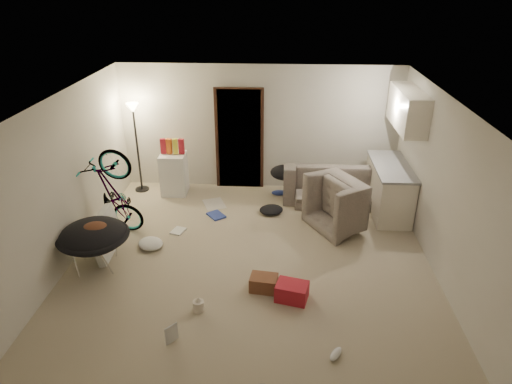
# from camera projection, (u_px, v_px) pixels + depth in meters

# --- Properties ---
(floor) EXTENTS (5.50, 6.00, 0.02)m
(floor) POSITION_uv_depth(u_px,v_px,m) (250.00, 269.00, 6.89)
(floor) COLOR tan
(floor) RESTS_ON ground
(ceiling) EXTENTS (5.50, 6.00, 0.02)m
(ceiling) POSITION_uv_depth(u_px,v_px,m) (248.00, 105.00, 5.80)
(ceiling) COLOR white
(ceiling) RESTS_ON wall_back
(wall_back) EXTENTS (5.50, 0.02, 2.50)m
(wall_back) POSITION_uv_depth(u_px,v_px,m) (260.00, 128.00, 9.05)
(wall_back) COLOR beige
(wall_back) RESTS_ON floor
(wall_front) EXTENTS (5.50, 0.02, 2.50)m
(wall_front) POSITION_uv_depth(u_px,v_px,m) (223.00, 358.00, 3.63)
(wall_front) COLOR beige
(wall_front) RESTS_ON floor
(wall_left) EXTENTS (0.02, 6.00, 2.50)m
(wall_left) POSITION_uv_depth(u_px,v_px,m) (56.00, 189.00, 6.48)
(wall_left) COLOR beige
(wall_left) RESTS_ON floor
(wall_right) EXTENTS (0.02, 6.00, 2.50)m
(wall_right) POSITION_uv_depth(u_px,v_px,m) (451.00, 199.00, 6.20)
(wall_right) COLOR beige
(wall_right) RESTS_ON floor
(doorway) EXTENTS (0.85, 0.10, 2.04)m
(doorway) POSITION_uv_depth(u_px,v_px,m) (240.00, 139.00, 9.14)
(doorway) COLOR black
(doorway) RESTS_ON floor
(door_trim) EXTENTS (0.97, 0.04, 2.10)m
(door_trim) POSITION_uv_depth(u_px,v_px,m) (239.00, 140.00, 9.11)
(door_trim) COLOR #341C12
(door_trim) RESTS_ON floor
(floor_lamp) EXTENTS (0.28, 0.28, 1.81)m
(floor_lamp) POSITION_uv_depth(u_px,v_px,m) (135.00, 129.00, 8.82)
(floor_lamp) COLOR black
(floor_lamp) RESTS_ON floor
(kitchen_counter) EXTENTS (0.60, 1.50, 0.88)m
(kitchen_counter) POSITION_uv_depth(u_px,v_px,m) (389.00, 189.00, 8.37)
(kitchen_counter) COLOR silver
(kitchen_counter) RESTS_ON floor
(counter_top) EXTENTS (0.64, 1.54, 0.04)m
(counter_top) POSITION_uv_depth(u_px,v_px,m) (392.00, 166.00, 8.17)
(counter_top) COLOR gray
(counter_top) RESTS_ON kitchen_counter
(kitchen_uppers) EXTENTS (0.38, 1.40, 0.65)m
(kitchen_uppers) POSITION_uv_depth(u_px,v_px,m) (408.00, 109.00, 7.71)
(kitchen_uppers) COLOR silver
(kitchen_uppers) RESTS_ON wall_right
(sofa) EXTENTS (1.94, 0.77, 0.57)m
(sofa) POSITION_uv_depth(u_px,v_px,m) (333.00, 186.00, 8.89)
(sofa) COLOR #313832
(sofa) RESTS_ON floor
(armchair) EXTENTS (1.32, 1.37, 0.68)m
(armchair) POSITION_uv_depth(u_px,v_px,m) (350.00, 207.00, 7.97)
(armchair) COLOR #313832
(armchair) RESTS_ON floor
(bicycle) EXTENTS (1.70, 0.92, 0.93)m
(bicycle) POSITION_uv_depth(u_px,v_px,m) (117.00, 211.00, 7.65)
(bicycle) COLOR black
(bicycle) RESTS_ON floor
(book_asset) EXTENTS (0.31, 0.30, 0.02)m
(book_asset) POSITION_uv_depth(u_px,v_px,m) (166.00, 345.00, 5.45)
(book_asset) COLOR #A51826
(book_asset) RESTS_ON floor
(mini_fridge) EXTENTS (0.50, 0.50, 0.83)m
(mini_fridge) POSITION_uv_depth(u_px,v_px,m) (174.00, 174.00, 9.08)
(mini_fridge) COLOR white
(mini_fridge) RESTS_ON floor
(snack_box_0) EXTENTS (0.11, 0.08, 0.30)m
(snack_box_0) POSITION_uv_depth(u_px,v_px,m) (163.00, 146.00, 8.84)
(snack_box_0) COLOR #A51826
(snack_box_0) RESTS_ON mini_fridge
(snack_box_1) EXTENTS (0.11, 0.09, 0.30)m
(snack_box_1) POSITION_uv_depth(u_px,v_px,m) (169.00, 146.00, 8.83)
(snack_box_1) COLOR #D55B1A
(snack_box_1) RESTS_ON mini_fridge
(snack_box_2) EXTENTS (0.11, 0.09, 0.30)m
(snack_box_2) POSITION_uv_depth(u_px,v_px,m) (175.00, 146.00, 8.83)
(snack_box_2) COLOR yellow
(snack_box_2) RESTS_ON mini_fridge
(snack_box_3) EXTENTS (0.11, 0.08, 0.30)m
(snack_box_3) POSITION_uv_depth(u_px,v_px,m) (181.00, 146.00, 8.82)
(snack_box_3) COLOR #A51826
(snack_box_3) RESTS_ON mini_fridge
(saucer_chair) EXTENTS (1.05, 1.05, 0.75)m
(saucer_chair) POSITION_uv_depth(u_px,v_px,m) (94.00, 241.00, 6.74)
(saucer_chair) COLOR silver
(saucer_chair) RESTS_ON floor
(hoodie) EXTENTS (0.56, 0.51, 0.22)m
(hoodie) POSITION_uv_depth(u_px,v_px,m) (95.00, 230.00, 6.62)
(hoodie) COLOR #562E1D
(hoodie) RESTS_ON saucer_chair
(sofa_drape) EXTENTS (0.57, 0.47, 0.28)m
(sofa_drape) POSITION_uv_depth(u_px,v_px,m) (285.00, 173.00, 8.83)
(sofa_drape) COLOR black
(sofa_drape) RESTS_ON sofa
(tv_box) EXTENTS (0.28, 0.96, 0.64)m
(tv_box) POSITION_uv_depth(u_px,v_px,m) (106.00, 234.00, 7.19)
(tv_box) COLOR silver
(tv_box) RESTS_ON floor
(drink_case_a) EXTENTS (0.41, 0.32, 0.22)m
(drink_case_a) POSITION_uv_depth(u_px,v_px,m) (264.00, 283.00, 6.38)
(drink_case_a) COLOR brown
(drink_case_a) RESTS_ON floor
(drink_case_b) EXTENTS (0.48, 0.40, 0.24)m
(drink_case_b) POSITION_uv_depth(u_px,v_px,m) (292.00, 292.00, 6.19)
(drink_case_b) COLOR #A51826
(drink_case_b) RESTS_ON floor
(juicer) EXTENTS (0.15, 0.15, 0.21)m
(juicer) POSITION_uv_depth(u_px,v_px,m) (198.00, 305.00, 5.99)
(juicer) COLOR beige
(juicer) RESTS_ON floor
(newspaper) EXTENTS (0.53, 0.59, 0.01)m
(newspaper) POSITION_uv_depth(u_px,v_px,m) (214.00, 204.00, 8.80)
(newspaper) COLOR #B7B0A9
(newspaper) RESTS_ON floor
(book_blue) EXTENTS (0.39, 0.41, 0.03)m
(book_blue) POSITION_uv_depth(u_px,v_px,m) (216.00, 215.00, 8.36)
(book_blue) COLOR #283A93
(book_blue) RESTS_ON floor
(book_white) EXTENTS (0.27, 0.31, 0.02)m
(book_white) POSITION_uv_depth(u_px,v_px,m) (178.00, 231.00, 7.86)
(book_white) COLOR silver
(book_white) RESTS_ON floor
(shoe_0) EXTENTS (0.30, 0.13, 0.11)m
(shoe_0) POSITION_uv_depth(u_px,v_px,m) (279.00, 193.00, 9.13)
(shoe_0) COLOR #283A93
(shoe_0) RESTS_ON floor
(shoe_4) EXTENTS (0.21, 0.26, 0.09)m
(shoe_4) POSITION_uv_depth(u_px,v_px,m) (336.00, 354.00, 5.28)
(shoe_4) COLOR white
(shoe_4) RESTS_ON floor
(clothes_lump_b) EXTENTS (0.55, 0.52, 0.13)m
(clothes_lump_b) POSITION_uv_depth(u_px,v_px,m) (271.00, 210.00, 8.45)
(clothes_lump_b) COLOR black
(clothes_lump_b) RESTS_ON floor
(clothes_lump_c) EXTENTS (0.57, 0.56, 0.13)m
(clothes_lump_c) POSITION_uv_depth(u_px,v_px,m) (151.00, 244.00, 7.39)
(clothes_lump_c) COLOR silver
(clothes_lump_c) RESTS_ON floor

